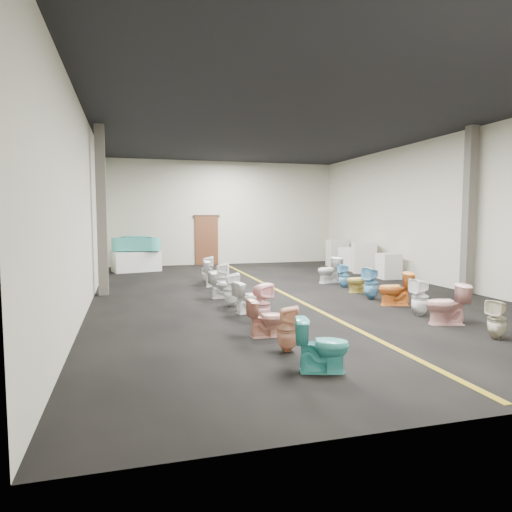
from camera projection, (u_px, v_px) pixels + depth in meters
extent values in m
plane|color=black|center=(283.00, 293.00, 12.59)|extent=(16.00, 16.00, 0.00)
plane|color=black|center=(284.00, 127.00, 12.20)|extent=(16.00, 16.00, 0.00)
plane|color=beige|center=(224.00, 213.00, 20.07)|extent=(10.00, 0.00, 10.00)
plane|color=beige|center=(88.00, 210.00, 11.06)|extent=(0.00, 16.00, 16.00)
plane|color=beige|center=(440.00, 212.00, 13.73)|extent=(0.00, 16.00, 16.00)
cube|color=olive|center=(283.00, 293.00, 12.59)|extent=(0.12, 15.60, 0.01)
cube|color=#562D19|center=(207.00, 241.00, 19.91)|extent=(1.00, 0.10, 2.10)
cube|color=#331C11|center=(206.00, 216.00, 19.82)|extent=(1.15, 0.08, 0.10)
cube|color=#59544C|center=(102.00, 211.00, 12.08)|extent=(0.25, 0.25, 4.50)
cube|color=#59544C|center=(469.00, 211.00, 12.23)|extent=(0.25, 0.25, 4.50)
cube|color=white|center=(136.00, 261.00, 17.49)|extent=(1.88, 1.26, 0.77)
cube|color=#3DB1A6|center=(136.00, 244.00, 17.43)|extent=(1.32, 0.93, 0.50)
cylinder|color=#3DB1A6|center=(120.00, 244.00, 17.41)|extent=(0.66, 0.66, 0.50)
cylinder|color=#3DB1A6|center=(152.00, 244.00, 17.45)|extent=(0.66, 0.66, 0.50)
cube|color=teal|center=(136.00, 239.00, 17.41)|extent=(1.08, 0.69, 0.20)
cube|color=silver|center=(389.00, 266.00, 15.45)|extent=(0.70, 0.70, 0.85)
cube|color=silver|center=(364.00, 258.00, 17.08)|extent=(1.04, 1.04, 1.13)
cube|color=beige|center=(352.00, 259.00, 17.96)|extent=(0.93, 0.93, 0.89)
cube|color=beige|center=(337.00, 253.00, 19.26)|extent=(0.88, 0.88, 1.11)
imported|color=#3FB1AD|center=(322.00, 345.00, 6.17)|extent=(0.81, 0.61, 0.74)
imported|color=#E5A482|center=(287.00, 329.00, 7.10)|extent=(0.40, 0.40, 0.72)
imported|color=#DD9983|center=(266.00, 318.00, 7.98)|extent=(0.66, 0.38, 0.67)
imported|color=#EDACAA|center=(261.00, 304.00, 8.89)|extent=(0.48, 0.47, 0.81)
imported|color=white|center=(249.00, 297.00, 9.97)|extent=(0.76, 0.55, 0.69)
imported|color=white|center=(231.00, 289.00, 10.73)|extent=(0.37, 0.36, 0.78)
imported|color=silver|center=(222.00, 285.00, 11.79)|extent=(0.70, 0.44, 0.68)
imported|color=white|center=(222.00, 278.00, 12.63)|extent=(0.47, 0.46, 0.83)
imported|color=white|center=(217.00, 274.00, 13.70)|extent=(0.79, 0.48, 0.79)
imported|color=white|center=(207.00, 269.00, 14.56)|extent=(0.44, 0.43, 0.83)
imported|color=beige|center=(497.00, 319.00, 7.84)|extent=(0.40, 0.40, 0.68)
imported|color=#DD9F99|center=(447.00, 304.00, 8.88)|extent=(0.88, 0.65, 0.80)
imported|color=white|center=(420.00, 297.00, 9.68)|extent=(0.39, 0.38, 0.79)
imported|color=orange|center=(395.00, 289.00, 10.79)|extent=(0.88, 0.66, 0.80)
imported|color=#66AED5|center=(371.00, 283.00, 11.61)|extent=(0.47, 0.47, 0.82)
imported|color=gold|center=(359.00, 280.00, 12.61)|extent=(0.74, 0.51, 0.69)
imported|color=#6BB8E0|center=(344.00, 276.00, 13.56)|extent=(0.37, 0.36, 0.70)
imported|color=silver|center=(329.00, 270.00, 14.47)|extent=(0.87, 0.61, 0.81)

